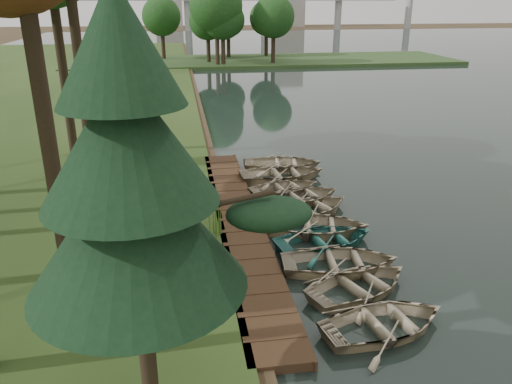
{
  "coord_description": "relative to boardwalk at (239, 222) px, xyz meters",
  "views": [
    {
      "loc": [
        -3.56,
        -16.71,
        7.89
      ],
      "look_at": [
        -0.91,
        0.32,
        1.19
      ],
      "focal_mm": 35.0,
      "sensor_mm": 36.0,
      "label": 1
    }
  ],
  "objects": [
    {
      "name": "ground",
      "position": [
        1.6,
        0.0,
        -0.15
      ],
      "size": [
        300.0,
        300.0,
        0.0
      ],
      "primitive_type": "plane",
      "color": "#3D2F1D"
    },
    {
      "name": "boardwalk",
      "position": [
        0.0,
        0.0,
        0.0
      ],
      "size": [
        1.6,
        16.0,
        0.3
      ],
      "primitive_type": "cube",
      "color": "#392516",
      "rests_on": "ground"
    },
    {
      "name": "peninsula",
      "position": [
        9.6,
        50.0,
        0.08
      ],
      "size": [
        50.0,
        14.0,
        0.45
      ],
      "primitive_type": "cube",
      "color": "#2B441E",
      "rests_on": "ground"
    },
    {
      "name": "far_trees",
      "position": [
        6.27,
        50.0,
        6.28
      ],
      "size": [
        45.6,
        5.6,
        8.8
      ],
      "color": "black",
      "rests_on": "peninsula"
    },
    {
      "name": "bridge",
      "position": [
        13.91,
        120.0,
        6.93
      ],
      "size": [
        95.9,
        4.0,
        8.6
      ],
      "color": "#A5A5A0",
      "rests_on": "ground"
    },
    {
      "name": "building_b",
      "position": [
        -3.4,
        145.0,
        5.85
      ],
      "size": [
        8.0,
        8.0,
        12.0
      ],
      "primitive_type": "cube",
      "color": "#A5A5A0",
      "rests_on": "ground"
    },
    {
      "name": "rowboat_0",
      "position": [
        2.84,
        -6.9,
        0.25
      ],
      "size": [
        3.81,
        3.05,
        0.7
      ],
      "primitive_type": "imported",
      "rotation": [
        0.0,
        0.0,
        1.77
      ],
      "color": "tan",
      "rests_on": "water"
    },
    {
      "name": "rowboat_1",
      "position": [
        2.86,
        -5.08,
        0.25
      ],
      "size": [
        4.03,
        3.51,
        0.7
      ],
      "primitive_type": "imported",
      "rotation": [
        0.0,
        0.0,
        1.96
      ],
      "color": "tan",
      "rests_on": "water"
    },
    {
      "name": "rowboat_2",
      "position": [
        2.66,
        -3.78,
        0.28
      ],
      "size": [
        3.85,
        2.9,
        0.75
      ],
      "primitive_type": "imported",
      "rotation": [
        0.0,
        0.0,
        1.49
      ],
      "color": "tan",
      "rests_on": "water"
    },
    {
      "name": "rowboat_3",
      "position": [
        2.66,
        -2.2,
        0.26
      ],
      "size": [
        3.91,
        3.12,
        0.72
      ],
      "primitive_type": "imported",
      "rotation": [
        0.0,
        0.0,
        1.76
      ],
      "color": "#276D63",
      "rests_on": "water"
    },
    {
      "name": "rowboat_4",
      "position": [
        2.58,
        -1.14,
        0.29
      ],
      "size": [
        4.33,
        3.52,
        0.79
      ],
      "primitive_type": "imported",
      "rotation": [
        0.0,
        0.0,
        1.34
      ],
      "color": "tan",
      "rests_on": "water"
    },
    {
      "name": "rowboat_5",
      "position": [
        2.85,
        0.53,
        0.26
      ],
      "size": [
        4.2,
        3.66,
        0.73
      ],
      "primitive_type": "imported",
      "rotation": [
        0.0,
        0.0,
        1.97
      ],
      "color": "tan",
      "rests_on": "water"
    },
    {
      "name": "rowboat_6",
      "position": [
        2.79,
        1.76,
        0.26
      ],
      "size": [
        3.97,
        3.28,
        0.71
      ],
      "primitive_type": "imported",
      "rotation": [
        0.0,
        0.0,
        1.84
      ],
      "color": "tan",
      "rests_on": "water"
    },
    {
      "name": "rowboat_7",
      "position": [
        2.37,
        2.91,
        0.23
      ],
      "size": [
        3.62,
        2.96,
        0.66
      ],
      "primitive_type": "imported",
      "rotation": [
        0.0,
        0.0,
        1.81
      ],
      "color": "tan",
      "rests_on": "water"
    },
    {
      "name": "rowboat_8",
      "position": [
        2.58,
        4.56,
        0.31
      ],
      "size": [
        4.13,
        3.09,
        0.81
      ],
      "primitive_type": "imported",
      "rotation": [
        0.0,
        0.0,
        1.64
      ],
      "color": "tan",
      "rests_on": "water"
    },
    {
      "name": "rowboat_9",
      "position": [
        2.89,
        6.07,
        0.29
      ],
      "size": [
        4.12,
        3.18,
        0.79
      ],
      "primitive_type": "imported",
      "rotation": [
        0.0,
        0.0,
        1.44
      ],
      "color": "tan",
      "rests_on": "water"
    },
    {
      "name": "stored_rowboat",
      "position": [
        -3.1,
        7.16,
        0.5
      ],
      "size": [
        3.5,
        2.61,
        0.69
      ],
      "primitive_type": "imported",
      "rotation": [
        3.14,
        0.0,
        1.5
      ],
      "color": "tan",
      "rests_on": "bank"
    },
    {
      "name": "pine_tree",
      "position": [
        -2.81,
        -8.86,
        5.05
      ],
      "size": [
        3.8,
        3.8,
        7.96
      ],
      "color": "black",
      "rests_on": "bank"
    },
    {
      "name": "reeds_0",
      "position": [
        -1.0,
        -1.21,
        0.72
      ],
      "size": [
        0.6,
        0.6,
        1.13
      ],
      "primitive_type": "cone",
      "color": "#3F661E",
      "rests_on": "bank"
    },
    {
      "name": "reeds_1",
      "position": [
        -2.66,
        -1.48,
        0.7
      ],
      "size": [
        0.6,
        0.6,
        1.1
      ],
      "primitive_type": "cone",
      "color": "#3F661E",
      "rests_on": "bank"
    },
    {
      "name": "reeds_2",
      "position": [
        -3.82,
        3.05,
        0.64
      ],
      "size": [
        0.6,
        0.6,
        0.98
      ],
      "primitive_type": "cone",
      "color": "#3F661E",
      "rests_on": "bank"
    },
    {
      "name": "reeds_3",
      "position": [
        -1.91,
        5.51,
        0.69
      ],
      "size": [
        0.6,
        0.6,
        1.07
      ],
      "primitive_type": "cone",
      "color": "#3F661E",
      "rests_on": "bank"
    }
  ]
}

